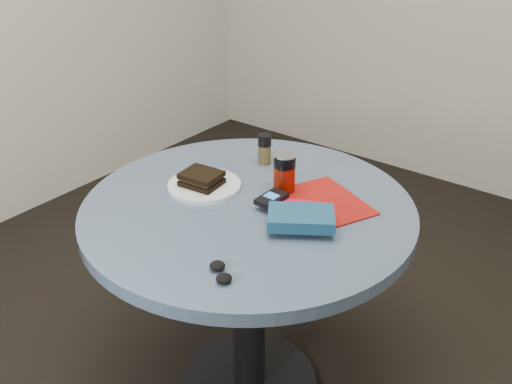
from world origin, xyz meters
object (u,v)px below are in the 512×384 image
Objects in this scene: mp3_player at (272,198)px; headphones at (221,272)px; plate at (204,186)px; pepper_grinder at (265,149)px; soda_can at (284,173)px; magazine at (325,202)px; red_book at (300,211)px; table at (248,249)px; sandwich at (202,178)px; novel at (301,218)px.

mp3_player reaches higher than headphones.
plate is 0.27m from pepper_grinder.
soda_can reaches higher than magazine.
soda_can is 0.80× the size of red_book.
pepper_grinder reaches higher than table.
sandwich reaches higher than plate.
soda_can is 1.27× the size of headphones.
headphones is at bearing -43.11° from plate.
plate is 0.85× the size of magazine.
sandwich reaches higher than mp3_player.
table is at bearing 170.60° from red_book.
pepper_grinder reaches higher than mp3_player.
soda_can is at bearing 103.04° from novel.
soda_can reaches higher than headphones.
plate is 0.26m from soda_can.
magazine is (0.35, 0.15, -0.00)m from plate.
red_book is at bearing 7.72° from mp3_player.
soda_can is 0.23m from novel.
plate is at bearing -132.10° from magazine.
mp3_player is at bearing -49.30° from pepper_grinder.
table is 6.22× the size of red_book.
headphones is (0.13, -0.45, -0.05)m from soda_can.
novel is 1.80× the size of headphones.
pepper_grinder is 0.39× the size of magazine.
headphones is at bearing -42.16° from sandwich.
soda_can is (0.22, 0.14, 0.03)m from sandwich.
red_book is 0.09m from novel.
mp3_player is (0.24, 0.04, -0.01)m from sandwich.
pepper_grinder reaches higher than novel.
soda_can is (0.21, 0.13, 0.06)m from plate.
novel is (0.05, -0.07, 0.02)m from red_book.
soda_can is 0.21m from pepper_grinder.
mp3_player is at bearing 106.31° from headphones.
sandwich is 1.27× the size of headphones.
table is 7.79× the size of soda_can.
plate is at bearing 143.14° from novel.
pepper_grinder is 0.66× the size of red_book.
mp3_player is (-0.14, 0.05, -0.01)m from novel.
novel is (0.38, -0.02, 0.03)m from plate.
table is 0.20m from mp3_player.
soda_can reaches higher than red_book.
red_book is (-0.02, -0.10, 0.01)m from magazine.
sandwich reaches higher than magazine.
soda_can is 1.26× the size of mp3_player.
novel is 1.78× the size of mp3_player.
table is at bearing -63.20° from pepper_grinder.
magazine is 1.69× the size of red_book.
pepper_grinder is 0.36m from red_book.
plate is at bearing -99.53° from pepper_grinder.
mp3_player is at bearing 10.03° from sandwich.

